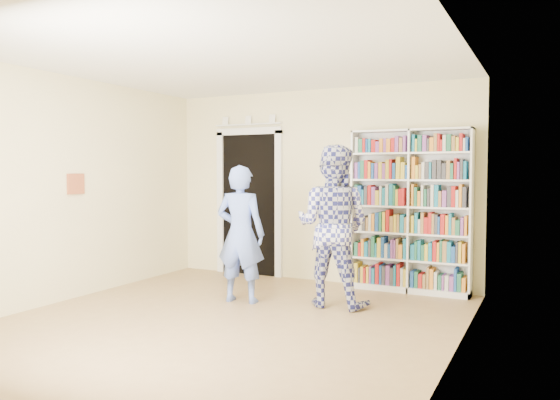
% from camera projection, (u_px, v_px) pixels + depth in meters
% --- Properties ---
extents(floor, '(5.00, 5.00, 0.00)m').
position_uv_depth(floor, '(223.00, 324.00, 5.54)').
color(floor, '#947047').
rests_on(floor, ground).
extents(ceiling, '(5.00, 5.00, 0.00)m').
position_uv_depth(ceiling, '(221.00, 55.00, 5.40)').
color(ceiling, white).
rests_on(ceiling, wall_back).
extents(wall_back, '(4.50, 0.00, 4.50)m').
position_uv_depth(wall_back, '(318.00, 186.00, 7.70)').
color(wall_back, '#F2E6A7').
rests_on(wall_back, floor).
extents(wall_left, '(0.00, 5.00, 5.00)m').
position_uv_depth(wall_left, '(61.00, 188.00, 6.47)').
color(wall_left, '#F2E6A7').
rests_on(wall_left, floor).
extents(wall_right, '(0.00, 5.00, 5.00)m').
position_uv_depth(wall_right, '(454.00, 196.00, 4.47)').
color(wall_right, '#F2E6A7').
rests_on(wall_right, floor).
extents(bookshelf, '(1.52, 0.28, 2.09)m').
position_uv_depth(bookshelf, '(410.00, 210.00, 6.98)').
color(bookshelf, white).
rests_on(bookshelf, floor).
extents(doorway, '(1.10, 0.08, 2.43)m').
position_uv_depth(doorway, '(249.00, 196.00, 8.18)').
color(doorway, black).
rests_on(doorway, floor).
extents(wall_art, '(0.03, 0.25, 0.25)m').
position_uv_depth(wall_art, '(76.00, 184.00, 6.64)').
color(wall_art, brown).
rests_on(wall_art, wall_left).
extents(man_blue, '(0.64, 0.47, 1.62)m').
position_uv_depth(man_blue, '(241.00, 234.00, 6.45)').
color(man_blue, '#617ED9').
rests_on(man_blue, floor).
extents(man_plaid, '(0.90, 0.70, 1.85)m').
position_uv_depth(man_plaid, '(333.00, 226.00, 6.27)').
color(man_plaid, navy).
rests_on(man_plaid, floor).
extents(paper_sheet, '(0.21, 0.11, 0.32)m').
position_uv_depth(paper_sheet, '(338.00, 214.00, 6.05)').
color(paper_sheet, white).
rests_on(paper_sheet, man_plaid).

